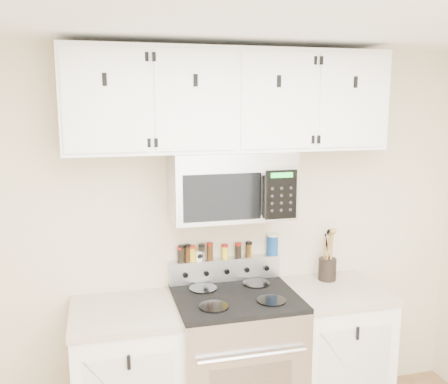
{
  "coord_description": "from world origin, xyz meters",
  "views": [
    {
      "loc": [
        -0.82,
        -1.42,
        2.14
      ],
      "look_at": [
        -0.07,
        1.45,
        1.61
      ],
      "focal_mm": 40.0,
      "sensor_mm": 36.0,
      "label": 1
    }
  ],
  "objects_px": {
    "range": "(236,363)",
    "utensil_crock": "(327,267)",
    "microwave": "(231,185)",
    "salt_canister": "(272,245)"
  },
  "relations": [
    {
      "from": "utensil_crock",
      "to": "salt_canister",
      "type": "bearing_deg",
      "value": 164.6
    },
    {
      "from": "microwave",
      "to": "utensil_crock",
      "type": "distance_m",
      "value": 0.94
    },
    {
      "from": "utensil_crock",
      "to": "microwave",
      "type": "bearing_deg",
      "value": -175.69
    },
    {
      "from": "microwave",
      "to": "salt_canister",
      "type": "distance_m",
      "value": 0.59
    },
    {
      "from": "microwave",
      "to": "salt_canister",
      "type": "height_order",
      "value": "microwave"
    },
    {
      "from": "range",
      "to": "utensil_crock",
      "type": "height_order",
      "value": "utensil_crock"
    },
    {
      "from": "salt_canister",
      "to": "range",
      "type": "bearing_deg",
      "value": -140.3
    },
    {
      "from": "range",
      "to": "utensil_crock",
      "type": "xyz_separation_m",
      "value": [
        0.71,
        0.18,
        0.52
      ]
    },
    {
      "from": "utensil_crock",
      "to": "salt_canister",
      "type": "relative_size",
      "value": 2.5
    },
    {
      "from": "microwave",
      "to": "salt_canister",
      "type": "xyz_separation_m",
      "value": [
        0.34,
        0.16,
        -0.46
      ]
    }
  ]
}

